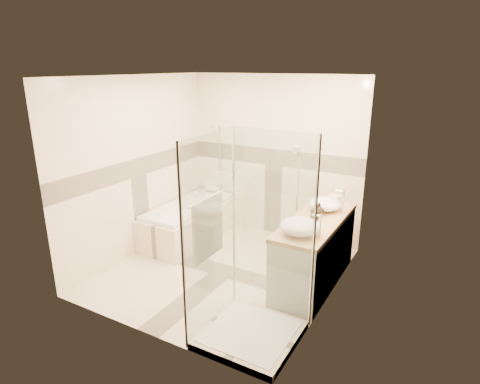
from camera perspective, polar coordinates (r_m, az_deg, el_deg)
The scene contains 12 objects.
room at distance 4.95m, azimuth -1.80°, elevation 1.65°, with size 2.82×3.02×2.52m.
bathtub at distance 6.33m, azimuth -7.14°, elevation -3.94°, with size 0.75×1.70×0.56m.
vanity at distance 5.07m, azimuth 10.54°, elevation -8.31°, with size 0.58×1.62×0.85m.
shower_enclosure at distance 4.10m, azimuth 0.59°, elevation -13.40°, with size 0.96×0.93×2.04m.
vessel_sink_near at distance 5.22m, azimuth 11.98°, elevation -1.67°, with size 0.40×0.40×0.16m, color white.
vessel_sink_far at distance 4.44m, azimuth 8.52°, elevation -4.85°, with size 0.44×0.44×0.18m, color white.
faucet_near at distance 5.13m, azimuth 14.33°, elevation -1.05°, with size 0.12×0.03×0.30m.
faucet_far at distance 4.35m, azimuth 11.23°, elevation -4.52°, with size 0.11×0.03×0.27m.
amenity_bottle_a at distance 4.88m, azimuth 10.65°, elevation -2.85°, with size 0.08×0.08×0.18m, color black.
amenity_bottle_b at distance 5.01m, azimuth 11.18°, elevation -2.42°, with size 0.13×0.13×0.16m, color black.
folded_towels at distance 5.55m, azimuth 13.06°, elevation -1.00°, with size 0.15×0.26×0.08m, color white.
rolled_towel at distance 6.81m, azimuth -3.90°, elevation 0.44°, with size 0.10×0.10×0.23m, color white.
Camera 1 is at (2.52, -4.06, 2.62)m, focal length 30.00 mm.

